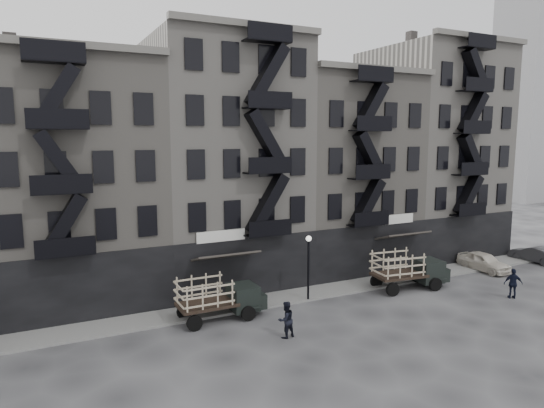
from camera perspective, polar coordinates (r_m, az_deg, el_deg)
name	(u,v)px	position (r m, az deg, el deg)	size (l,w,h in m)	color
ground	(286,323)	(28.22, 1.64, -13.83)	(140.00, 140.00, 0.00)	#38383A
sidewalk	(258,302)	(31.34, -1.66, -11.42)	(55.00, 2.50, 0.15)	slate
building_midwest	(74,184)	(33.14, -22.27, 2.23)	(10.00, 11.35, 16.20)	gray
building_center	(222,164)	(35.22, -5.88, 4.72)	(10.00, 11.35, 18.20)	gray
building_mideast	(338,173)	(39.91, 7.73, 3.63)	(10.00, 11.35, 16.20)	gray
building_east	(430,153)	(46.19, 18.15, 5.76)	(10.00, 11.35, 19.20)	gray
lamp_post	(308,259)	(30.91, 4.31, -6.46)	(0.36, 0.36, 4.28)	black
stake_truck_west	(219,295)	(28.39, -6.27, -10.60)	(5.13, 2.18, 2.56)	black
stake_truck_east	(409,267)	(34.92, 15.78, -7.16)	(5.58, 2.80, 2.70)	black
car_east	(484,262)	(41.70, 23.66, -6.22)	(1.73, 4.29, 1.46)	beige
car_far	(534,254)	(46.38, 28.47, -5.23)	(1.38, 3.97, 1.31)	#252527
pedestrian_mid	(286,320)	(26.03, 1.65, -13.44)	(0.95, 0.74, 1.95)	black
policeman	(513,284)	(35.53, 26.51, -8.37)	(1.16, 0.48, 1.98)	black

